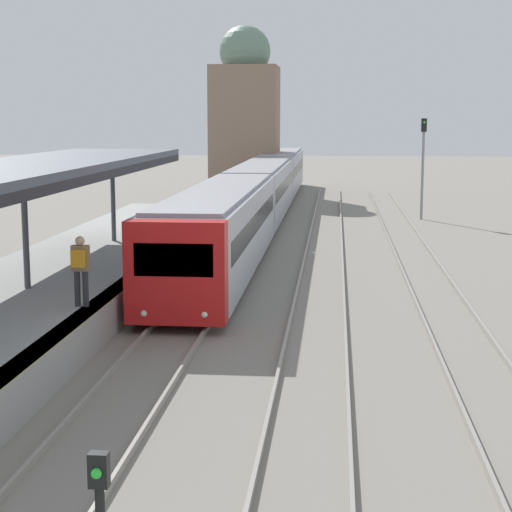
% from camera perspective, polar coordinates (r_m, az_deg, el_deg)
% --- Properties ---
extents(platform_canopy, '(4.00, 21.95, 3.22)m').
position_cam_1_polar(platform_canopy, '(22.63, -15.19, 5.63)').
color(platform_canopy, '#4C515B').
rests_on(platform_canopy, station_platform).
extents(person_on_platform, '(0.40, 0.40, 1.66)m').
position_cam_1_polar(person_on_platform, '(20.30, -11.64, -0.61)').
color(person_on_platform, '#2D2D33').
rests_on(person_on_platform, station_platform).
extents(train_near, '(2.55, 49.30, 2.97)m').
position_cam_1_polar(train_near, '(45.31, 0.34, 4.50)').
color(train_near, red).
rests_on(train_near, ground_plane).
extents(signal_mast_far, '(0.28, 0.29, 5.34)m').
position_cam_1_polar(signal_mast_far, '(46.27, 11.07, 6.52)').
color(signal_mast_far, gray).
rests_on(signal_mast_far, ground_plane).
extents(distant_domed_building, '(4.60, 4.60, 11.64)m').
position_cam_1_polar(distant_domed_building, '(60.20, -0.73, 9.31)').
color(distant_domed_building, '#89705B').
rests_on(distant_domed_building, ground_plane).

